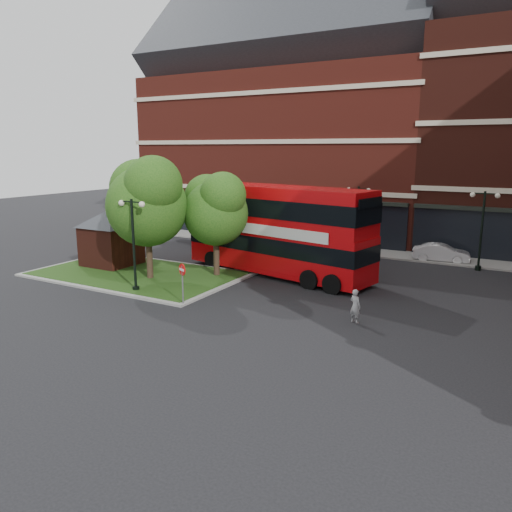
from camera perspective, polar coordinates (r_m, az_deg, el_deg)
The scene contains 15 objects.
ground at distance 24.19m, azimuth -4.18°, elevation -6.02°, with size 120.00×120.00×0.00m, color black.
pavement_far at distance 38.58m, azimuth 9.43°, elevation 0.81°, with size 44.00×3.00×0.12m, color slate.
terrace_far_left at distance 47.87m, azimuth 3.69°, elevation 11.47°, with size 26.00×12.00×14.00m, color maroon.
traffic_island at distance 31.24m, azimuth -13.45°, elevation -2.02°, with size 12.60×7.60×0.15m.
kiosk at distance 33.56m, azimuth -16.26°, elevation 2.71°, with size 6.51×6.51×3.60m.
tree_island_west at distance 29.21m, azimuth -12.42°, elevation 6.49°, with size 5.40×4.71×7.21m.
tree_island_east at distance 29.37m, azimuth -4.70°, elevation 5.67°, with size 4.46×3.90×6.29m.
lamp_island at distance 27.00m, azimuth -13.83°, elevation 1.76°, with size 1.72×0.36×5.00m.
lamp_far_left at distance 35.62m, azimuth 11.51°, elevation 4.31°, with size 1.72×0.36×5.00m.
lamp_far_right at distance 34.07m, azimuth 24.42°, elevation 3.12°, with size 1.72×0.36×5.00m.
bus at distance 30.10m, azimuth 2.37°, elevation 3.65°, with size 12.64×5.25×4.71m.
woman at distance 22.46m, azimuth 11.28°, elevation -5.63°, with size 0.56×0.36×1.52m, color gray.
car_silver at distance 38.55m, azimuth 1.67°, elevation 2.05°, with size 1.84×4.57×1.56m, color #ADAEB4.
car_white at distance 36.15m, azimuth 20.40°, elevation 0.34°, with size 1.30×3.72×1.23m, color silver.
no_entry_sign at distance 24.39m, azimuth -8.41°, elevation -2.27°, with size 0.55×0.28×2.12m.
Camera 1 is at (12.75, -19.14, 7.52)m, focal length 35.00 mm.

